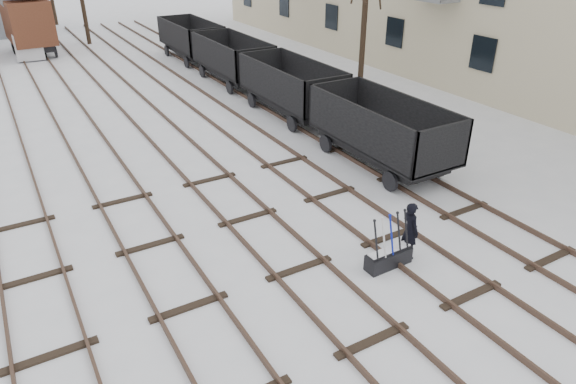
# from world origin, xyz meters

# --- Properties ---
(ground) EXTENTS (120.00, 120.00, 0.00)m
(ground) POSITION_xyz_m (0.00, 0.00, 0.00)
(ground) COLOR white
(ground) RESTS_ON ground
(tracks) EXTENTS (13.90, 52.00, 0.16)m
(tracks) POSITION_xyz_m (-0.00, 13.67, 0.07)
(tracks) COLOR black
(tracks) RESTS_ON ground
(ground_frame) EXTENTS (1.31, 0.45, 1.49)m
(ground_frame) POSITION_xyz_m (2.08, -1.03, 0.28)
(ground_frame) COLOR black
(ground_frame) RESTS_ON ground
(worker) EXTENTS (0.46, 0.63, 1.61)m
(worker) POSITION_xyz_m (2.83, -0.93, 0.81)
(worker) COLOR black
(worker) RESTS_ON ground
(freight_wagon_a) EXTENTS (2.39, 5.98, 2.44)m
(freight_wagon_a) POSITION_xyz_m (6.00, 4.17, 0.93)
(freight_wagon_a) COLOR black
(freight_wagon_a) RESTS_ON ground
(freight_wagon_b) EXTENTS (2.39, 5.98, 2.44)m
(freight_wagon_b) POSITION_xyz_m (6.00, 10.57, 0.93)
(freight_wagon_b) COLOR black
(freight_wagon_b) RESTS_ON ground
(freight_wagon_c) EXTENTS (2.39, 5.98, 2.44)m
(freight_wagon_c) POSITION_xyz_m (6.00, 16.97, 0.93)
(freight_wagon_c) COLOR black
(freight_wagon_c) RESTS_ON ground
(freight_wagon_d) EXTENTS (2.39, 5.98, 2.44)m
(freight_wagon_d) POSITION_xyz_m (6.00, 23.37, 0.93)
(freight_wagon_d) COLOR black
(freight_wagon_d) RESTS_ON ground
(box_van_wagon) EXTENTS (3.03, 5.40, 4.03)m
(box_van_wagon) POSITION_xyz_m (-2.81, 30.26, 2.35)
(box_van_wagon) COLOR black
(box_van_wagon) RESTS_ON ground
(panel_van) EXTENTS (1.86, 3.94, 1.70)m
(panel_van) POSITION_xyz_m (-3.14, 29.77, 0.89)
(panel_van) COLOR silver
(panel_van) RESTS_ON ground
(tree_near) EXTENTS (0.30, 0.30, 6.15)m
(tree_near) POSITION_xyz_m (11.61, 12.66, 3.07)
(tree_near) COLOR black
(tree_near) RESTS_ON ground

